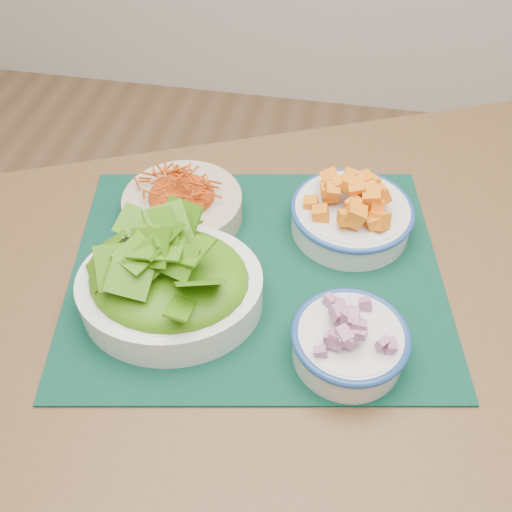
{
  "coord_description": "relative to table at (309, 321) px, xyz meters",
  "views": [
    {
      "loc": [
        0.11,
        -0.29,
        1.41
      ],
      "look_at": [
        -0.0,
        0.29,
        0.78
      ],
      "focal_mm": 40.0,
      "sensor_mm": 36.0,
      "label": 1
    }
  ],
  "objects": [
    {
      "name": "carrot_bowl",
      "position": [
        -0.23,
        0.1,
        0.14
      ],
      "size": [
        0.26,
        0.26,
        0.08
      ],
      "rotation": [
        0.0,
        0.0,
        0.39
      ],
      "color": "#C2B190",
      "rests_on": "placemat"
    },
    {
      "name": "onion_bowl",
      "position": [
        0.06,
        -0.13,
        0.15
      ],
      "size": [
        0.18,
        0.18,
        0.08
      ],
      "rotation": [
        0.0,
        0.0,
        -0.27
      ],
      "color": "silver",
      "rests_on": "placemat"
    },
    {
      "name": "lettuce_bowl",
      "position": [
        -0.2,
        -0.09,
        0.17
      ],
      "size": [
        0.3,
        0.27,
        0.13
      ],
      "rotation": [
        0.0,
        0.0,
        0.18
      ],
      "color": "white",
      "rests_on": "placemat"
    },
    {
      "name": "table",
      "position": [
        0.0,
        0.0,
        0.0
      ],
      "size": [
        1.35,
        1.16,
        0.75
      ],
      "rotation": [
        0.0,
        0.0,
        0.42
      ],
      "color": "brown",
      "rests_on": "ground"
    },
    {
      "name": "placemat",
      "position": [
        -0.09,
        0.0,
        0.11
      ],
      "size": [
        0.64,
        0.56,
        0.0
      ],
      "primitive_type": "cube",
      "rotation": [
        0.0,
        0.0,
        0.19
      ],
      "color": "black",
      "rests_on": "table"
    },
    {
      "name": "squash_bowl",
      "position": [
        0.05,
        0.12,
        0.15
      ],
      "size": [
        0.22,
        0.22,
        0.09
      ],
      "rotation": [
        0.0,
        0.0,
        0.17
      ],
      "color": "silver",
      "rests_on": "placemat"
    }
  ]
}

